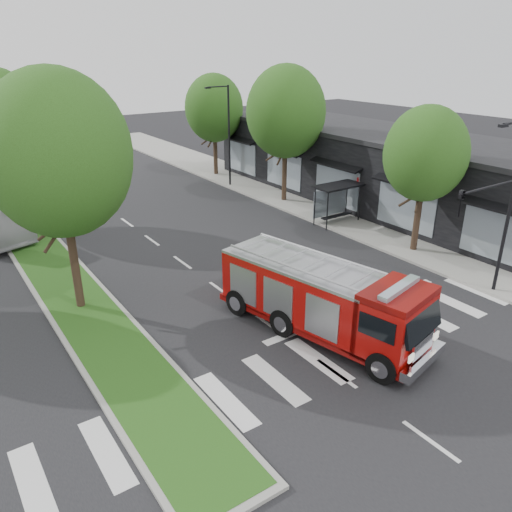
# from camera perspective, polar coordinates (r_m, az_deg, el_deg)

# --- Properties ---
(ground) EXTENTS (140.00, 140.00, 0.00)m
(ground) POSITION_cam_1_polar(r_m,az_deg,el_deg) (20.95, 1.62, -7.97)
(ground) COLOR black
(ground) RESTS_ON ground
(sidewalk_right) EXTENTS (5.00, 80.00, 0.15)m
(sidewalk_right) POSITION_cam_1_polar(r_m,az_deg,el_deg) (35.36, 8.46, 5.06)
(sidewalk_right) COLOR gray
(sidewalk_right) RESTS_ON ground
(median) EXTENTS (3.00, 50.00, 0.15)m
(median) POSITION_cam_1_polar(r_m,az_deg,el_deg) (34.48, -25.05, 2.64)
(median) COLOR gray
(median) RESTS_ON ground
(storefront_row) EXTENTS (8.00, 30.00, 5.00)m
(storefront_row) POSITION_cam_1_polar(r_m,az_deg,el_deg) (37.86, 13.77, 9.65)
(storefront_row) COLOR black
(storefront_row) RESTS_ON ground
(bus_shelter) EXTENTS (3.20, 1.60, 2.61)m
(bus_shelter) POSITION_cam_1_polar(r_m,az_deg,el_deg) (32.66, 9.17, 7.12)
(bus_shelter) COLOR black
(bus_shelter) RESTS_ON ground
(tree_right_near) EXTENTS (4.40, 4.40, 8.05)m
(tree_right_near) POSITION_cam_1_polar(r_m,az_deg,el_deg) (28.13, 18.82, 10.96)
(tree_right_near) COLOR black
(tree_right_near) RESTS_ON ground
(tree_right_mid) EXTENTS (5.60, 5.60, 9.72)m
(tree_right_mid) POSITION_cam_1_polar(r_m,az_deg,el_deg) (36.35, 3.42, 16.11)
(tree_right_mid) COLOR black
(tree_right_mid) RESTS_ON ground
(tree_right_far) EXTENTS (5.00, 5.00, 8.73)m
(tree_right_far) POSITION_cam_1_polar(r_m,az_deg,el_deg) (44.68, -4.82, 16.48)
(tree_right_far) COLOR black
(tree_right_far) RESTS_ON ground
(tree_median_near) EXTENTS (5.80, 5.80, 10.16)m
(tree_median_near) POSITION_cam_1_polar(r_m,az_deg,el_deg) (21.35, -21.71, 10.70)
(tree_median_near) COLOR black
(tree_median_near) RESTS_ON ground
(streetlight_right_near) EXTENTS (4.08, 0.22, 8.00)m
(streetlight_right_near) POSITION_cam_1_polar(r_m,az_deg,el_deg) (23.87, 26.20, 5.77)
(streetlight_right_near) COLOR black
(streetlight_right_near) RESTS_ON ground
(streetlight_right_far) EXTENTS (2.11, 0.20, 8.00)m
(streetlight_right_far) POSITION_cam_1_polar(r_m,az_deg,el_deg) (40.86, -3.29, 14.01)
(streetlight_right_far) COLOR black
(streetlight_right_far) RESTS_ON ground
(fire_engine) EXTENTS (4.59, 9.46, 3.15)m
(fire_engine) POSITION_cam_1_polar(r_m,az_deg,el_deg) (19.97, 7.46, -4.84)
(fire_engine) COLOR #640705
(fire_engine) RESTS_ON ground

